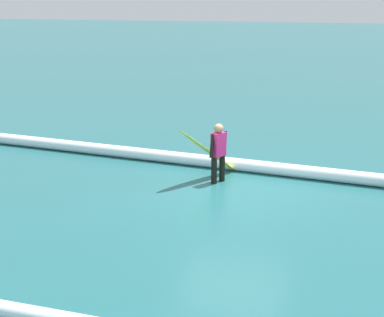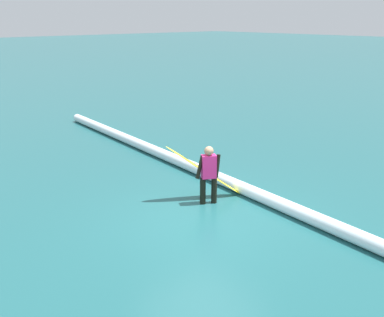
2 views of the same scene
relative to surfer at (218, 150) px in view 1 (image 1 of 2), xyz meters
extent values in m
plane|color=#1E575B|center=(-0.55, 0.69, -0.80)|extent=(186.00, 186.00, 0.00)
cylinder|color=black|center=(0.07, 0.12, -0.47)|extent=(0.14, 0.14, 0.65)
cylinder|color=black|center=(-0.07, -0.12, -0.47)|extent=(0.14, 0.14, 0.65)
cube|color=#D82672|center=(0.00, 0.00, 0.14)|extent=(0.34, 0.39, 0.56)
sphere|color=tan|center=(0.00, 0.00, 0.52)|extent=(0.22, 0.22, 0.22)
cylinder|color=black|center=(0.10, 0.19, 0.14)|extent=(0.09, 0.25, 0.56)
cylinder|color=black|center=(-0.10, -0.19, 0.14)|extent=(0.09, 0.16, 0.56)
ellipsoid|color=yellow|center=(0.30, -0.16, -0.10)|extent=(1.21, 1.82, 1.43)
ellipsoid|color=black|center=(0.30, -0.16, -0.09)|extent=(0.87, 1.40, 1.15)
cylinder|color=white|center=(-0.21, -1.04, -0.64)|extent=(20.58, 1.95, 0.32)
camera|label=1|loc=(-2.99, 12.05, 3.42)|focal=51.24mm
camera|label=2|loc=(-7.06, 6.86, 3.51)|focal=41.35mm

